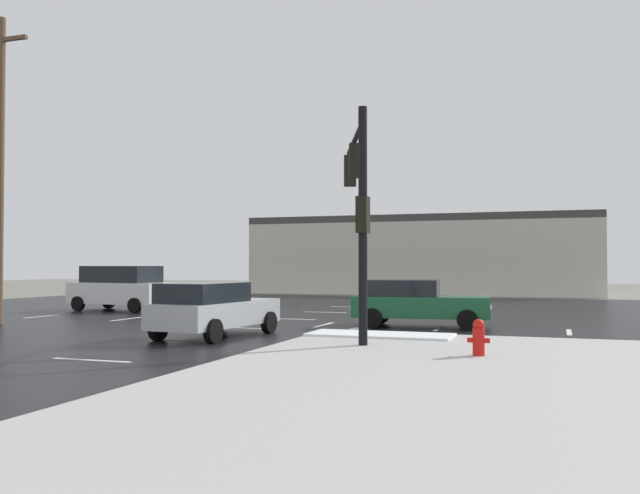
% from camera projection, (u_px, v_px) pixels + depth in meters
% --- Properties ---
extents(ground_plane, '(120.00, 120.00, 0.00)m').
position_uv_depth(ground_plane, '(271.00, 324.00, 24.52)').
color(ground_plane, slate).
extents(road_asphalt, '(44.00, 44.00, 0.02)m').
position_uv_depth(road_asphalt, '(271.00, 324.00, 24.52)').
color(road_asphalt, black).
rests_on(road_asphalt, ground_plane).
extents(snow_strip_curbside, '(4.00, 1.60, 0.06)m').
position_uv_depth(snow_strip_curbside, '(380.00, 335.00, 19.12)').
color(snow_strip_curbside, white).
rests_on(snow_strip_curbside, sidewalk_corner).
extents(lane_markings, '(36.15, 36.15, 0.01)m').
position_uv_depth(lane_markings, '(288.00, 328.00, 22.83)').
color(lane_markings, silver).
rests_on(lane_markings, road_asphalt).
extents(traffic_signal_mast, '(1.85, 4.53, 5.88)m').
position_uv_depth(traffic_signal_mast, '(358.00, 191.00, 18.25)').
color(traffic_signal_mast, black).
rests_on(traffic_signal_mast, sidewalk_corner).
extents(fire_hydrant, '(0.48, 0.26, 0.79)m').
position_uv_depth(fire_hydrant, '(479.00, 337.00, 14.95)').
color(fire_hydrant, red).
rests_on(fire_hydrant, sidewalk_corner).
extents(strip_building_background, '(24.64, 8.00, 5.59)m').
position_uv_depth(strip_building_background, '(423.00, 255.00, 50.97)').
color(strip_building_background, beige).
rests_on(strip_building_background, ground_plane).
extents(suv_white, '(4.99, 2.61, 2.03)m').
position_uv_depth(suv_white, '(121.00, 287.00, 31.32)').
color(suv_white, white).
rests_on(suv_white, road_asphalt).
extents(sedan_green, '(4.66, 2.35, 1.58)m').
position_uv_depth(sedan_green, '(416.00, 302.00, 23.22)').
color(sedan_green, '#195933').
rests_on(sedan_green, road_asphalt).
extents(sedan_silver, '(2.37, 4.66, 1.58)m').
position_uv_depth(sedan_silver, '(213.00, 308.00, 19.85)').
color(sedan_silver, '#B7BABF').
rests_on(sedan_silver, road_asphalt).
extents(utility_pole_mid, '(2.20, 0.28, 10.96)m').
position_uv_depth(utility_pole_mid, '(0.00, 164.00, 24.55)').
color(utility_pole_mid, brown).
rests_on(utility_pole_mid, ground_plane).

